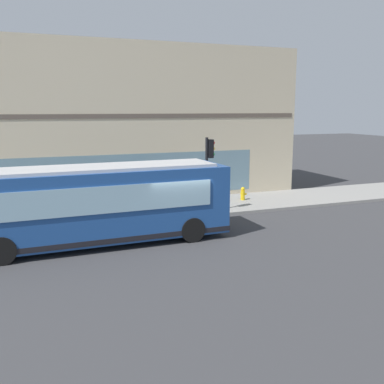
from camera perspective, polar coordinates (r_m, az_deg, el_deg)
ground at (r=18.26m, az=-2.19°, el=-5.91°), size 120.00×120.00×0.00m
sidewalk_curb at (r=22.65m, az=-6.13°, el=-2.47°), size 4.32×40.00×0.15m
building_corner at (r=27.32m, az=-9.31°, el=8.84°), size 6.55×20.46×8.80m
city_bus_nearside at (r=17.45m, az=-11.85°, el=-1.65°), size 2.73×10.08×3.07m
traffic_light_near_corner at (r=21.53m, az=2.22°, el=4.11°), size 0.32×0.49×3.72m
fire_hydrant at (r=24.99m, az=6.60°, el=-0.21°), size 0.35×0.35×0.74m
pedestrian_walking_along_curb at (r=20.95m, az=-6.93°, el=-0.60°), size 0.32×0.32×1.71m
pedestrian_near_building_entrance at (r=23.76m, az=-4.48°, el=0.83°), size 0.32×0.32×1.74m
pedestrian_by_light_pole at (r=21.90m, az=-11.81°, el=-0.29°), size 0.32×0.32×1.70m
pedestrian_near_hydrant at (r=22.50m, az=0.01°, el=0.46°), size 0.32×0.32×1.83m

